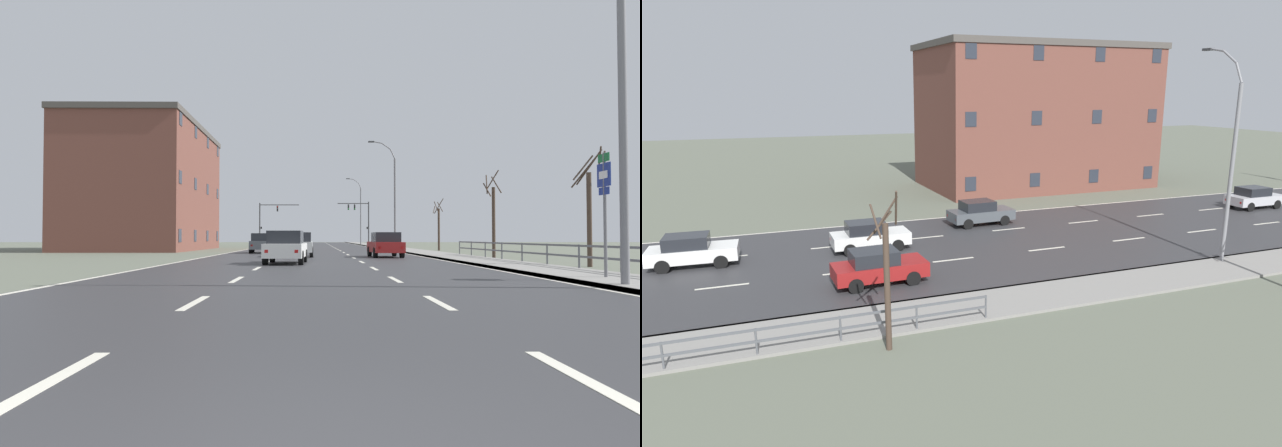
{
  "view_description": "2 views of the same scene",
  "coord_description": "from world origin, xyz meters",
  "views": [
    {
      "loc": [
        -0.04,
        -2.6,
        1.28
      ],
      "look_at": [
        0.59,
        57.18,
        2.83
      ],
      "focal_mm": 29.33,
      "sensor_mm": 36.0,
      "label": 1
    },
    {
      "loc": [
        27.45,
        25.03,
        8.38
      ],
      "look_at": [
        0.0,
        35.78,
        1.26
      ],
      "focal_mm": 31.07,
      "sensor_mm": 36.0,
      "label": 2
    }
  ],
  "objects": [
    {
      "name": "car_near_left",
      "position": [
        -4.18,
        38.66,
        0.8
      ],
      "size": [
        1.97,
        4.17,
        1.57
      ],
      "rotation": [
        0.0,
        0.0,
        0.04
      ],
      "color": "#474C51",
      "rests_on": "ground"
    },
    {
      "name": "street_lamp_midground",
      "position": [
        7.42,
        46.72,
        5.09
      ],
      "size": [
        2.63,
        0.24,
        10.44
      ],
      "color": "slate",
      "rests_on": "ground"
    },
    {
      "name": "car_far_left",
      "position": [
        -1.05,
        30.86,
        0.8
      ],
      "size": [
        1.85,
        4.11,
        1.57
      ],
      "rotation": [
        0.0,
        0.0,
        0.0
      ],
      "color": "silver",
      "rests_on": "ground"
    },
    {
      "name": "ground_plane",
      "position": [
        0.0,
        48.0,
        -0.06
      ],
      "size": [
        160.0,
        160.0,
        0.12
      ],
      "color": "#5B6051"
    },
    {
      "name": "brick_building",
      "position": [
        -16.61,
        49.23,
        6.13
      ],
      "size": [
        10.96,
        19.46,
        12.24
      ],
      "color": "brown",
      "rests_on": "ground"
    },
    {
      "name": "car_mid_centre",
      "position": [
        -1.59,
        59.24,
        0.8
      ],
      "size": [
        1.86,
        4.11,
        1.57
      ],
      "rotation": [
        0.0,
        0.0,
        -0.01
      ],
      "color": "#B7B7BC",
      "rests_on": "ground"
    },
    {
      "name": "car_distant",
      "position": [
        4.4,
        30.09,
        0.8
      ],
      "size": [
        1.94,
        4.16,
        1.57
      ],
      "rotation": [
        0.0,
        0.0,
        0.03
      ],
      "color": "maroon",
      "rests_on": "ground"
    },
    {
      "name": "car_near_right",
      "position": [
        -1.4,
        22.2,
        0.8
      ],
      "size": [
        1.99,
        4.18,
        1.57
      ],
      "rotation": [
        0.0,
        0.0,
        -0.05
      ],
      "color": "silver",
      "rests_on": "ground"
    },
    {
      "name": "road_asphalt_strip",
      "position": [
        0.0,
        60.0,
        0.01
      ],
      "size": [
        14.0,
        120.0,
        0.03
      ],
      "color": "#303033",
      "rests_on": "ground"
    },
    {
      "name": "bare_tree_mid",
      "position": [
        10.82,
        28.94,
        2.45
      ],
      "size": [
        0.98,
        1.06,
        5.4
      ],
      "color": "#423328",
      "rests_on": "ground"
    }
  ]
}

